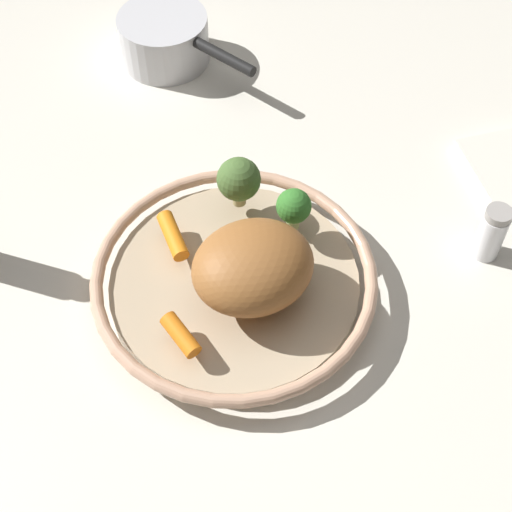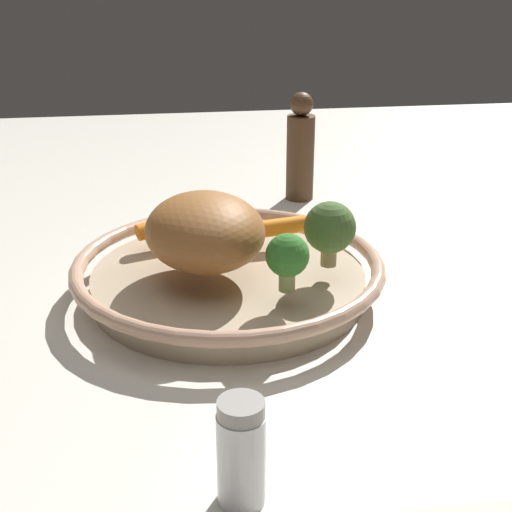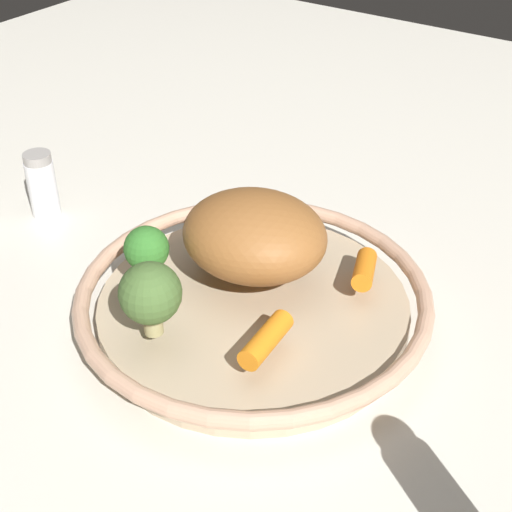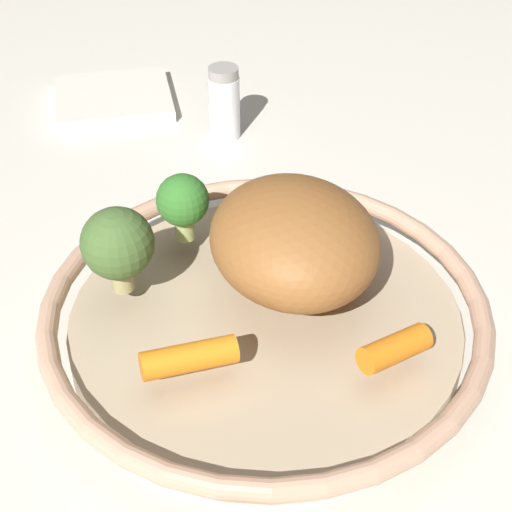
% 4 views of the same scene
% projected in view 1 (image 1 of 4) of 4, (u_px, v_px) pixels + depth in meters
% --- Properties ---
extents(ground_plane, '(1.91, 1.91, 0.00)m').
position_uv_depth(ground_plane, '(235.00, 293.00, 0.93)').
color(ground_plane, silver).
extents(serving_bowl, '(0.34, 0.34, 0.04)m').
position_uv_depth(serving_bowl, '(234.00, 282.00, 0.91)').
color(serving_bowl, tan).
rests_on(serving_bowl, ground_plane).
extents(roast_chicken_piece, '(0.15, 0.16, 0.08)m').
position_uv_depth(roast_chicken_piece, '(253.00, 267.00, 0.86)').
color(roast_chicken_piece, '#965C2D').
rests_on(roast_chicken_piece, serving_bowl).
extents(baby_carrot_right, '(0.06, 0.04, 0.02)m').
position_uv_depth(baby_carrot_right, '(181.00, 335.00, 0.84)').
color(baby_carrot_right, orange).
rests_on(baby_carrot_right, serving_bowl).
extents(baby_carrot_near_rim, '(0.07, 0.03, 0.02)m').
position_uv_depth(baby_carrot_near_rim, '(173.00, 236.00, 0.92)').
color(baby_carrot_near_rim, orange).
rests_on(baby_carrot_near_rim, serving_bowl).
extents(broccoli_floret_small, '(0.05, 0.05, 0.07)m').
position_uv_depth(broccoli_floret_small, '(239.00, 180.00, 0.93)').
color(broccoli_floret_small, tan).
rests_on(broccoli_floret_small, serving_bowl).
extents(broccoli_floret_edge, '(0.04, 0.04, 0.06)m').
position_uv_depth(broccoli_floret_edge, '(294.00, 207.00, 0.91)').
color(broccoli_floret_edge, '#97A966').
rests_on(broccoli_floret_edge, serving_bowl).
extents(salt_shaker, '(0.03, 0.03, 0.08)m').
position_uv_depth(salt_shaker, '(492.00, 233.00, 0.94)').
color(salt_shaker, white).
rests_on(salt_shaker, ground_plane).
extents(saucepan, '(0.21, 0.18, 0.07)m').
position_uv_depth(saucepan, '(165.00, 39.00, 1.17)').
color(saucepan, silver).
rests_on(saucepan, ground_plane).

